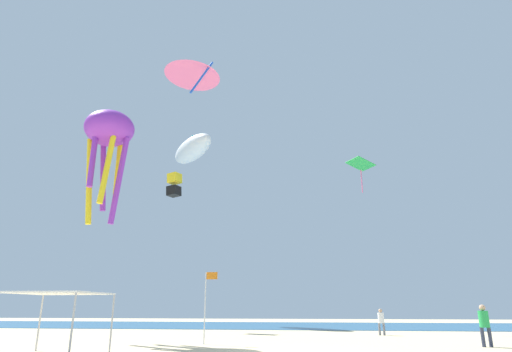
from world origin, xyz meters
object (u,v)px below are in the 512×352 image
Objects in this scene: kite_diamond_green at (361,165)px; kite_octopus_purple at (109,134)px; person_near_tent at (484,322)px; banner_flag at (207,300)px; kite_box_yellow at (174,185)px; kite_delta_pink at (193,72)px; person_leftmost at (381,320)px; canopy_tent at (58,295)px; kite_inflatable_white at (192,149)px.

kite_octopus_purple is (-15.99, -11.50, -1.03)m from kite_diamond_green.
person_near_tent is 12.76m from banner_flag.
kite_box_yellow is (-6.61, 13.16, 9.80)m from banner_flag.
kite_delta_pink is 12.82m from kite_box_yellow.
person_near_tent is 22.29m from kite_octopus_purple.
kite_diamond_green reaches higher than kite_octopus_purple.
kite_delta_pink is (-11.15, -6.61, 14.96)m from person_leftmost.
kite_diamond_green is 0.39× the size of kite_octopus_purple.
canopy_tent is 19.70m from person_leftmost.
person_leftmost is at bearing -170.11° from kite_inflatable_white.
canopy_tent is 15.92m from kite_delta_pink.
kite_diamond_green is at bearing -83.54° from kite_delta_pink.
person_near_tent is 0.36× the size of kite_delta_pink.
kite_octopus_purple is (-6.80, 1.46, 9.71)m from banner_flag.
banner_flag is at bearing -174.78° from kite_delta_pink.
canopy_tent is at bearing 123.57° from kite_delta_pink.
canopy_tent is at bearing 148.13° from kite_inflatable_white.
kite_inflatable_white is (-1.74, 10.42, 7.27)m from kite_box_yellow.
person_leftmost is at bearing -31.21° from kite_diamond_green.
kite_box_yellow is at bearing -15.44° from kite_delta_pink.
person_leftmost is at bearing 104.30° from person_near_tent.
kite_diamond_green is at bearing 109.05° from kite_box_yellow.
kite_octopus_purple is at bearing 167.88° from banner_flag.
kite_delta_pink is at bearing 156.99° from kite_inflatable_white.
banner_flag is at bearing 104.35° from kite_octopus_purple.
kite_delta_pink is at bearing -77.50° from kite_diamond_green.
kite_box_yellow is at bearing 153.61° from person_leftmost.
banner_flag is at bearing 173.11° from person_near_tent.
kite_delta_pink reaches higher than canopy_tent.
person_leftmost is 12.68m from banner_flag.
person_leftmost is 12.63m from kite_diamond_green.
person_leftmost is 0.32× the size of kite_delta_pink.
kite_box_yellow is 11.71m from kite_octopus_purple.
kite_delta_pink reaches higher than person_leftmost.
kite_box_yellow is at bearing 96.89° from canopy_tent.
kite_inflatable_white is (-8.35, 23.59, 17.07)m from banner_flag.
kite_inflatable_white is at bearing -150.74° from kite_box_yellow.
banner_flag is 1.65× the size of kite_box_yellow.
canopy_tent is 1.99× the size of person_leftmost.
kite_octopus_purple reaches higher than person_near_tent.
kite_diamond_green is at bearing 97.23° from person_near_tent.
kite_delta_pink reaches higher than person_near_tent.
kite_delta_pink is at bearing 71.94° from canopy_tent.
person_leftmost is 0.23× the size of kite_octopus_purple.
kite_delta_pink reaches higher than kite_octopus_purple.
banner_flag is at bearing -67.66° from kite_diamond_green.
person_near_tent is at bearing -77.57° from person_leftmost.
kite_inflatable_white is (-4.01, 29.20, 17.00)m from canopy_tent.
person_near_tent is 17.59m from kite_diamond_green.
person_leftmost is at bearing 42.78° from banner_flag.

